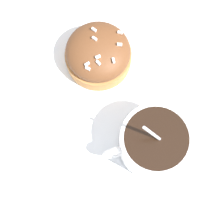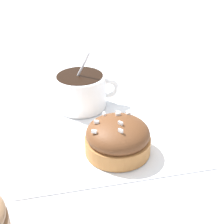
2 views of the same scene
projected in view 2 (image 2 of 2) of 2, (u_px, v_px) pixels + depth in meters
ground_plane at (102, 126)px, 0.53m from camera, size 3.00×3.00×0.00m
paper_napkin at (101, 126)px, 0.53m from camera, size 0.32×0.31×0.00m
coffee_cup at (81, 90)px, 0.56m from camera, size 0.09×0.12×0.11m
frosted_pastry at (116, 138)px, 0.45m from camera, size 0.10×0.10×0.06m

